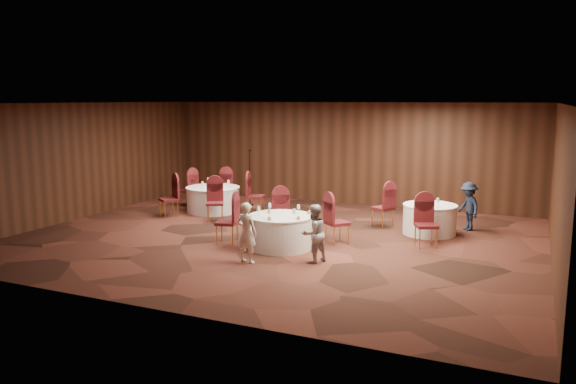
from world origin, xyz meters
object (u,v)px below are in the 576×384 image
at_px(man_c, 468,206).
at_px(table_right, 430,219).
at_px(table_main, 280,231).
at_px(woman_a, 247,233).
at_px(woman_b, 314,234).
at_px(mic_stand, 250,188).
at_px(table_left, 213,199).

bearing_deg(man_c, table_right, -81.22).
relative_size(table_main, woman_a, 1.16).
relative_size(woman_b, man_c, 0.97).
distance_m(table_main, man_c, 5.05).
distance_m(mic_stand, man_c, 6.74).
relative_size(table_main, table_right, 1.11).
height_order(table_left, woman_a, woman_a).
xyz_separation_m(table_right, woman_b, (-1.73, -3.42, 0.22)).
bearing_deg(woman_b, table_main, -96.27).
bearing_deg(table_left, woman_b, -38.35).
xyz_separation_m(table_right, mic_stand, (-5.87, 1.65, 0.14)).
relative_size(mic_stand, woman_b, 1.45).
bearing_deg(table_left, table_right, -2.08).
distance_m(table_right, man_c, 1.18).
distance_m(table_main, table_left, 4.57).
distance_m(table_left, table_right, 6.35).
xyz_separation_m(table_main, woman_a, (-0.15, -1.32, 0.25)).
relative_size(table_left, table_right, 1.20).
height_order(mic_stand, woman_a, mic_stand).
xyz_separation_m(table_right, man_c, (0.82, 0.82, 0.24)).
bearing_deg(table_right, man_c, 45.11).
xyz_separation_m(table_main, woman_b, (1.08, -0.74, 0.22)).
height_order(table_main, woman_b, woman_b).
distance_m(table_main, mic_stand, 5.30).
distance_m(table_main, table_right, 3.89).
relative_size(mic_stand, woman_a, 1.39).
bearing_deg(woman_a, mic_stand, -54.83).
xyz_separation_m(table_left, woman_b, (4.61, -3.65, 0.22)).
height_order(table_main, mic_stand, mic_stand).
height_order(woman_a, man_c, woman_a).
relative_size(table_left, mic_stand, 0.91).
bearing_deg(woman_b, woman_a, -36.76).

